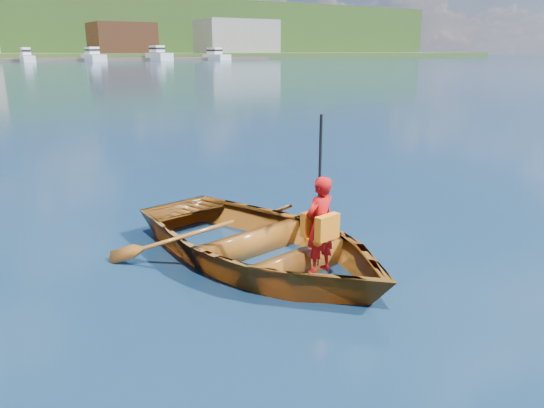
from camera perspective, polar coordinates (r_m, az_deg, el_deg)
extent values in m
plane|color=#162348|center=(7.68, 3.13, -4.41)|extent=(600.00, 600.00, 0.00)
imported|color=brown|center=(6.97, -1.31, -4.09)|extent=(3.79, 4.71, 0.87)
imported|color=#B90D0D|center=(6.33, 5.14, -2.31)|extent=(0.48, 0.37, 1.19)
cube|color=orange|center=(6.25, 5.97, -2.52)|extent=(0.35, 0.17, 0.30)
cube|color=orange|center=(6.41, 4.34, -2.02)|extent=(0.35, 0.15, 0.30)
cube|color=orange|center=(6.39, 5.10, -3.80)|extent=(0.34, 0.28, 0.05)
cylinder|color=black|center=(6.43, 5.12, 1.23)|extent=(0.04, 0.04, 1.88)
cube|color=maroon|center=(177.87, -15.84, 16.80)|extent=(18.00, 16.00, 9.00)
cube|color=gray|center=(192.80, -3.82, 17.55)|extent=(26.00, 16.00, 11.00)
cube|color=white|center=(150.09, -24.85, 13.96)|extent=(2.71, 9.68, 1.73)
cube|color=white|center=(151.04, -24.98, 14.69)|extent=(1.90, 4.35, 1.80)
cube|color=black|center=(151.04, -24.99, 14.72)|extent=(1.95, 4.55, 0.50)
cube|color=white|center=(152.96, -18.62, 14.62)|extent=(3.68, 13.14, 1.91)
cube|color=white|center=(154.23, -18.81, 15.38)|extent=(2.57, 5.91, 1.80)
cube|color=black|center=(154.23, -18.81, 15.41)|extent=(2.65, 6.17, 0.50)
cube|color=white|center=(158.03, -12.06, 15.18)|extent=(3.69, 13.16, 2.34)
cube|color=white|center=(159.26, -12.28, 16.00)|extent=(2.58, 5.92, 1.80)
cube|color=black|center=(159.26, -12.28, 16.04)|extent=(2.65, 6.19, 0.50)
cube|color=white|center=(164.86, -6.00, 15.39)|extent=(3.50, 12.51, 1.83)
cube|color=white|center=(165.98, -6.21, 16.08)|extent=(2.45, 5.63, 1.80)
cube|color=black|center=(165.98, -6.21, 16.11)|extent=(2.52, 5.88, 0.50)
cylinder|color=#382314|center=(258.42, 5.30, 16.83)|extent=(0.80, 0.80, 3.11)
sphere|color=#1B521C|center=(258.51, 5.33, 17.75)|extent=(5.81, 5.81, 5.81)
cylinder|color=#382314|center=(232.18, -3.41, 16.72)|extent=(0.80, 0.80, 2.52)
sphere|color=#1B521C|center=(232.24, -3.43, 17.55)|extent=(4.70, 4.70, 4.70)
cylinder|color=#382314|center=(241.80, -8.33, 17.46)|extent=(0.80, 0.80, 3.32)
sphere|color=#1B521C|center=(241.95, -8.37, 18.51)|extent=(6.20, 6.20, 6.20)
cylinder|color=#382314|center=(209.82, -22.56, 15.80)|extent=(0.80, 0.80, 2.98)
sphere|color=#1B521C|center=(209.91, -22.68, 16.87)|extent=(5.56, 5.56, 5.56)
cylinder|color=#382314|center=(224.24, -12.42, 16.74)|extent=(0.80, 0.80, 2.48)
sphere|color=#1B521C|center=(224.32, -12.48, 17.58)|extent=(4.62, 4.62, 4.62)
cylinder|color=#382314|center=(268.29, -8.11, 18.32)|extent=(0.80, 0.80, 3.09)
sphere|color=#1B521C|center=(268.49, -8.15, 19.20)|extent=(5.76, 5.76, 5.76)
cylinder|color=#382314|center=(262.27, -6.27, 18.09)|extent=(0.80, 0.80, 3.44)
sphere|color=#1B521C|center=(262.48, -6.30, 19.09)|extent=(6.42, 6.42, 6.42)
cylinder|color=#382314|center=(288.87, -4.78, 18.81)|extent=(0.80, 0.80, 3.90)
sphere|color=#1B521C|center=(289.16, -4.81, 19.84)|extent=(7.28, 7.28, 7.28)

